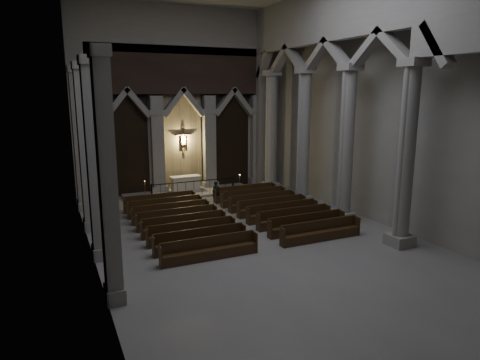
{
  "coord_description": "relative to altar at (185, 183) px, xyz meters",
  "views": [
    {
      "loc": [
        -8.35,
        -15.92,
        6.72
      ],
      "look_at": [
        0.24,
        3.0,
        2.37
      ],
      "focal_mm": 32.0,
      "sensor_mm": 36.0,
      "label": 1
    }
  ],
  "objects": [
    {
      "name": "altar_rail",
      "position": [
        0.16,
        -1.31,
        0.07
      ],
      "size": [
        5.55,
        0.09,
        1.09
      ],
      "color": "black",
      "rests_on": "ground"
    },
    {
      "name": "left_pilasters",
      "position": [
        -6.59,
        -7.44,
        3.25
      ],
      "size": [
        0.6,
        13.0,
        8.03
      ],
      "color": "gray",
      "rests_on": "ground"
    },
    {
      "name": "sanctuary_wall",
      "position": [
        0.16,
        0.59,
        5.96
      ],
      "size": [
        14.0,
        0.77,
        12.0
      ],
      "color": "gray",
      "rests_on": "ground"
    },
    {
      "name": "room",
      "position": [
        0.16,
        -10.94,
        6.95
      ],
      "size": [
        24.0,
        24.1,
        12.0
      ],
      "color": "gray",
      "rests_on": "ground"
    },
    {
      "name": "pews",
      "position": [
        0.16,
        -7.36,
        -0.36
      ],
      "size": [
        9.51,
        8.6,
        0.92
      ],
      "color": "black",
      "rests_on": "ground"
    },
    {
      "name": "altar",
      "position": [
        0.0,
        0.0,
        0.0
      ],
      "size": [
        1.98,
        0.79,
        1.0
      ],
      "color": "beige",
      "rests_on": "sanctuary_step"
    },
    {
      "name": "right_arcade",
      "position": [
        5.66,
        -9.61,
        7.17
      ],
      "size": [
        1.0,
        24.0,
        12.0
      ],
      "color": "gray",
      "rests_on": "ground"
    },
    {
      "name": "sanctuary_step",
      "position": [
        0.16,
        -0.34,
        -0.58
      ],
      "size": [
        8.5,
        2.6,
        0.15
      ],
      "primitive_type": "cube",
      "color": "gray",
      "rests_on": "ground"
    },
    {
      "name": "worshipper",
      "position": [
        0.96,
        -3.19,
        -0.0
      ],
      "size": [
        0.55,
        0.44,
        1.3
      ],
      "primitive_type": "imported",
      "rotation": [
        0.0,
        0.0,
        -0.3
      ],
      "color": "black",
      "rests_on": "ground"
    },
    {
      "name": "candle_stand_left",
      "position": [
        -2.93,
        -1.13,
        -0.3
      ],
      "size": [
        0.22,
        0.22,
        1.32
      ],
      "color": "olive",
      "rests_on": "ground"
    },
    {
      "name": "candle_stand_right",
      "position": [
        3.15,
        -1.84,
        -0.29
      ],
      "size": [
        0.23,
        0.23,
        1.34
      ],
      "color": "olive",
      "rests_on": "ground"
    }
  ]
}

